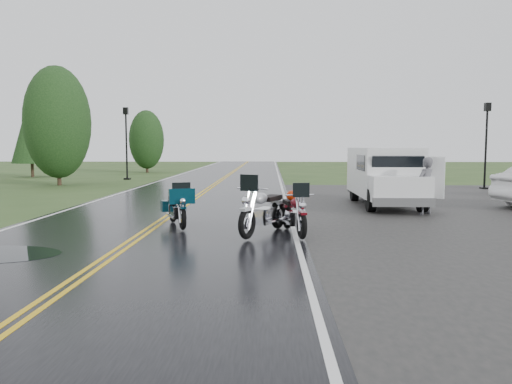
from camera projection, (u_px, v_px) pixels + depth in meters
ground at (133, 243)px, 11.53m from camera, size 120.00×120.00×0.00m
road at (196, 197)px, 21.48m from camera, size 8.00×100.00×0.04m
parking_pad at (511, 214)px, 16.19m from camera, size 14.00×24.00×0.03m
motorcycle_red at (302, 214)px, 11.57m from camera, size 1.18×2.30×1.30m
motorcycle_teal at (182, 209)px, 12.85m from camera, size 1.45×2.23×1.24m
motorcycle_silver at (247, 210)px, 11.53m from camera, size 1.87×2.67×1.48m
van_white at (371, 180)px, 16.63m from camera, size 2.14×5.64×2.21m
person_at_van at (425, 187)px, 16.00m from camera, size 0.80×0.75×1.84m
lamp_post_far_left at (126, 143)px, 32.91m from camera, size 0.41×0.41×4.81m
lamp_post_far_right at (486, 146)px, 25.57m from camera, size 0.38×0.38×4.48m
tree_left_mid at (58, 135)px, 28.10m from camera, size 3.68×3.68×5.74m
tree_left_far at (147, 146)px, 41.88m from camera, size 2.91×2.91×4.47m
pine_left_far at (31, 137)px, 35.72m from camera, size 2.75×2.75×5.73m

